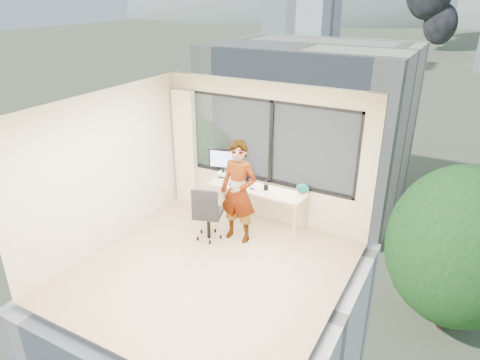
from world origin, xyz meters
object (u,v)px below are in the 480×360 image
Objects in this scene: person at (239,192)px; monitor at (223,163)px; laptop at (239,178)px; game_console at (227,174)px; desk at (257,206)px; handbag at (302,188)px; chair at (208,212)px.

person is 1.07m from monitor.
game_console is at bearing 134.86° from laptop.
desk is at bearing 83.89° from person.
game_console is 1.41× the size of handbag.
desk is 0.94m from handbag.
person is at bearing -59.80° from monitor.
handbag reaches higher than game_console.
laptop is (-0.37, -0.01, 0.48)m from desk.
desk is at bearing 40.53° from chair.
chair is at bearing -121.11° from desk.
desk is at bearing -24.34° from monitor.
handbag is (1.32, 1.02, 0.32)m from chair.
chair is 0.93m from laptop.
handbag is at bearing 11.51° from desk.
chair reaches higher than laptop.
monitor is (-0.75, 0.76, 0.13)m from person.
chair is 1.87× the size of monitor.
monitor is (-0.28, 1.00, 0.51)m from chair.
laptop reaches higher than handbag.
monitor reaches higher than handbag.
laptop is (0.37, -0.20, 0.07)m from game_console.
chair is at bearing -88.78° from monitor.
chair is at bearing -154.06° from person.
monitor reaches higher than game_console.
desk is 0.61m from laptop.
person is 5.48× the size of game_console.
monitor is 1.69× the size of game_console.
handbag reaches higher than desk.
person is at bearing -49.46° from game_console.
chair is 0.65m from person.
chair is 4.45× the size of handbag.
chair reaches higher than desk.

